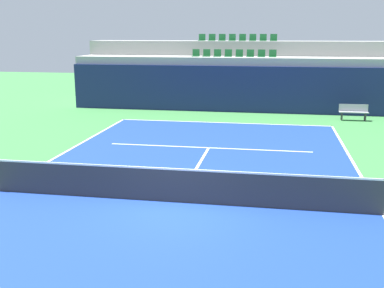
# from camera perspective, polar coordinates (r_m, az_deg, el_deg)

# --- Properties ---
(ground_plane) EXTENTS (80.00, 80.00, 0.00)m
(ground_plane) POSITION_cam_1_polar(r_m,az_deg,el_deg) (13.12, -1.91, -7.09)
(ground_plane) COLOR #387A3D
(court_surface) EXTENTS (11.00, 24.00, 0.01)m
(court_surface) POSITION_cam_1_polar(r_m,az_deg,el_deg) (13.12, -1.91, -7.07)
(court_surface) COLOR navy
(court_surface) RESTS_ON ground_plane
(baseline_far) EXTENTS (11.00, 0.10, 0.00)m
(baseline_far) POSITION_cam_1_polar(r_m,az_deg,el_deg) (24.54, 3.87, 2.59)
(baseline_far) COLOR white
(baseline_far) RESTS_ON court_surface
(sideline_right) EXTENTS (0.10, 24.00, 0.00)m
(sideline_right) POSITION_cam_1_polar(r_m,az_deg,el_deg) (13.18, 22.20, -7.97)
(sideline_right) COLOR white
(sideline_right) RESTS_ON court_surface
(service_line_far) EXTENTS (8.26, 0.10, 0.00)m
(service_line_far) POSITION_cam_1_polar(r_m,az_deg,el_deg) (19.15, 2.04, -0.46)
(service_line_far) COLOR white
(service_line_far) RESTS_ON court_surface
(centre_service_line) EXTENTS (0.10, 6.40, 0.00)m
(centre_service_line) POSITION_cam_1_polar(r_m,az_deg,el_deg) (16.10, 0.44, -3.13)
(centre_service_line) COLOR white
(centre_service_line) RESTS_ON court_surface
(back_wall) EXTENTS (19.32, 0.30, 2.69)m
(back_wall) POSITION_cam_1_polar(r_m,az_deg,el_deg) (27.89, 4.73, 6.64)
(back_wall) COLOR navy
(back_wall) RESTS_ON ground_plane
(stands_tier_lower) EXTENTS (19.32, 2.40, 3.15)m
(stands_tier_lower) POSITION_cam_1_polar(r_m,az_deg,el_deg) (29.20, 4.99, 7.39)
(stands_tier_lower) COLOR #9E9E99
(stands_tier_lower) RESTS_ON ground_plane
(stands_tier_upper) EXTENTS (19.32, 2.40, 4.06)m
(stands_tier_upper) POSITION_cam_1_polar(r_m,az_deg,el_deg) (31.54, 5.41, 8.65)
(stands_tier_upper) COLOR #9E9E99
(stands_tier_upper) RESTS_ON ground_plane
(seating_row_lower) EXTENTS (5.11, 0.44, 0.44)m
(seating_row_lower) POSITION_cam_1_polar(r_m,az_deg,el_deg) (29.17, 5.07, 10.73)
(seating_row_lower) COLOR #1E6633
(seating_row_lower) RESTS_ON stands_tier_lower
(seating_row_upper) EXTENTS (5.11, 0.44, 0.44)m
(seating_row_upper) POSITION_cam_1_polar(r_m,az_deg,el_deg) (31.53, 5.51, 12.56)
(seating_row_upper) COLOR #1E6633
(seating_row_upper) RESTS_ON stands_tier_upper
(tennis_net) EXTENTS (11.08, 0.08, 1.07)m
(tennis_net) POSITION_cam_1_polar(r_m,az_deg,el_deg) (12.95, -1.93, -4.98)
(tennis_net) COLOR black
(tennis_net) RESTS_ON court_surface
(player_bench) EXTENTS (1.50, 0.40, 0.85)m
(player_bench) POSITION_cam_1_polar(r_m,az_deg,el_deg) (26.58, 18.98, 3.81)
(player_bench) COLOR #99999E
(player_bench) RESTS_ON ground_plane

